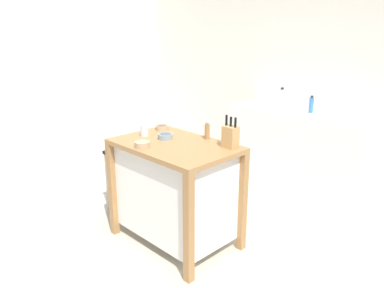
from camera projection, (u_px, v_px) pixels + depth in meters
name	position (u px, v px, depth m)	size (l,w,h in m)	color
ground_plane	(174.00, 254.00, 3.11)	(6.90, 6.90, 0.00)	#BCB29E
wall_back	(325.00, 71.00, 4.30)	(5.90, 0.10, 2.60)	silver
wall_left	(78.00, 63.00, 5.31)	(0.10, 2.95, 2.60)	silver
kitchen_island	(175.00, 188.00, 3.16)	(1.01, 0.67, 0.89)	#9E7042
knife_block	(230.00, 136.00, 2.91)	(0.11, 0.09, 0.25)	tan
bowl_ceramic_wide	(165.00, 136.00, 3.16)	(0.12, 0.12, 0.04)	gray
bowl_stoneware_deep	(162.00, 127.00, 3.44)	(0.12, 0.12, 0.04)	tan
bowl_ceramic_small	(142.00, 144.00, 2.94)	(0.12, 0.12, 0.04)	tan
drinking_cup	(144.00, 130.00, 3.24)	(0.07, 0.07, 0.10)	silver
pepper_grinder	(207.00, 131.00, 3.14)	(0.04, 0.04, 0.16)	#9E7042
trash_bin	(127.00, 182.00, 3.74)	(0.36, 0.28, 0.63)	gray
sink_counter	(299.00, 149.00, 4.35)	(1.65, 0.60, 0.88)	white
sink_faucet	(310.00, 100.00, 4.28)	(0.02, 0.02, 0.22)	#B7BCC1
bottle_dish_soap	(282.00, 97.00, 4.50)	(0.06, 0.06, 0.21)	white
bottle_hand_soap	(311.00, 105.00, 4.11)	(0.05, 0.05, 0.19)	blue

